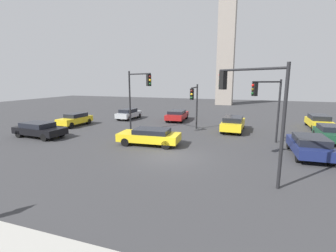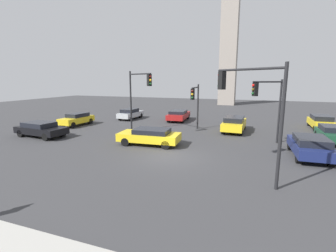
% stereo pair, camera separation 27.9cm
% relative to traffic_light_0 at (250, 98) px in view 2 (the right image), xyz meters
% --- Properties ---
extents(ground_plane, '(99.86, 99.86, 0.00)m').
position_rel_traffic_light_0_xyz_m(ground_plane, '(-4.98, 1.89, -4.16)').
color(ground_plane, '#38383A').
extents(traffic_light_0, '(3.34, 2.53, 5.80)m').
position_rel_traffic_light_0_xyz_m(traffic_light_0, '(0.00, 0.00, 0.00)').
color(traffic_light_0, black).
rests_on(traffic_light_0, ground_plane).
extents(traffic_light_1, '(0.40, 3.26, 4.59)m').
position_rel_traffic_light_0_xyz_m(traffic_light_1, '(-5.24, 10.17, -0.91)').
color(traffic_light_1, black).
rests_on(traffic_light_1, ground_plane).
extents(traffic_light_2, '(2.24, 1.94, 5.07)m').
position_rel_traffic_light_0_xyz_m(traffic_light_2, '(1.11, 7.41, -0.54)').
color(traffic_light_2, black).
rests_on(traffic_light_2, ground_plane).
extents(traffic_light_3, '(3.19, 2.13, 5.86)m').
position_rel_traffic_light_0_xyz_m(traffic_light_3, '(-9.98, 7.63, -0.02)').
color(traffic_light_3, black).
rests_on(traffic_light_3, ground_plane).
extents(car_0, '(4.85, 2.41, 1.32)m').
position_rel_traffic_light_0_xyz_m(car_0, '(-17.69, 3.37, -3.44)').
color(car_0, black).
rests_on(car_0, ground_plane).
extents(car_1, '(1.96, 4.70, 1.41)m').
position_rel_traffic_light_0_xyz_m(car_1, '(6.79, 16.02, -3.42)').
color(car_1, yellow).
rests_on(car_1, ground_plane).
extents(car_2, '(2.08, 4.82, 1.50)m').
position_rel_traffic_light_0_xyz_m(car_2, '(-1.61, 11.56, -3.35)').
color(car_2, yellow).
rests_on(car_2, ground_plane).
extents(car_3, '(4.89, 2.35, 1.29)m').
position_rel_traffic_light_0_xyz_m(car_3, '(-7.39, 4.19, -3.45)').
color(car_3, yellow).
rests_on(car_3, ground_plane).
extents(car_4, '(1.86, 4.16, 1.35)m').
position_rel_traffic_light_0_xyz_m(car_4, '(-14.97, 14.95, -3.44)').
color(car_4, '#ADB2B7').
rests_on(car_4, ground_plane).
extents(car_5, '(1.83, 4.01, 1.38)m').
position_rel_traffic_light_0_xyz_m(car_5, '(6.24, 9.76, -3.41)').
color(car_5, '#19472D').
rests_on(car_5, ground_plane).
extents(car_6, '(2.35, 4.79, 1.31)m').
position_rel_traffic_light_0_xyz_m(car_6, '(-8.69, 15.83, -3.44)').
color(car_6, maroon).
rests_on(car_6, ground_plane).
extents(car_7, '(2.29, 4.67, 1.41)m').
position_rel_traffic_light_0_xyz_m(car_7, '(3.82, 4.90, -3.40)').
color(car_7, navy).
rests_on(car_7, ground_plane).
extents(car_8, '(1.85, 4.15, 1.37)m').
position_rel_traffic_light_0_xyz_m(car_8, '(-18.39, 8.93, -3.42)').
color(car_8, yellow).
rests_on(car_8, ground_plane).
extents(skyline_tower, '(3.23, 3.23, 27.85)m').
position_rel_traffic_light_0_xyz_m(skyline_tower, '(-5.47, 38.52, 9.76)').
color(skyline_tower, gray).
rests_on(skyline_tower, ground_plane).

